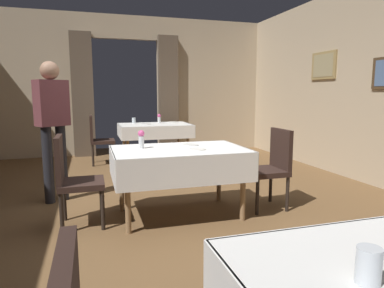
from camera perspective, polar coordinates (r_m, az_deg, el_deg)
ground at (r=3.85m, az=-3.88°, el=-11.95°), size 10.08×10.08×0.00m
wall_back at (r=7.74m, az=-10.96°, el=9.65°), size 6.40×0.27×3.00m
dining_table_mid at (r=3.70m, az=-2.14°, el=-2.28°), size 1.44×0.93×0.75m
dining_table_far at (r=6.66m, az=-6.24°, el=2.57°), size 1.37×0.94×0.75m
chair_mid_right at (r=4.10m, az=13.17°, el=-3.37°), size 0.44×0.44×0.93m
chair_mid_left at (r=3.63m, az=-19.33°, el=-5.17°), size 0.44×0.44×0.93m
chair_far_left at (r=6.69m, az=-15.45°, el=1.08°), size 0.44×0.44×0.93m
glass_near_b at (r=1.25m, az=27.47°, el=-17.65°), size 0.08×0.08×0.12m
flower_vase_mid at (r=3.71m, az=-8.49°, el=0.90°), size 0.07×0.07×0.20m
plate_mid_b at (r=3.91m, az=-0.24°, el=-0.13°), size 0.18×0.18×0.01m
plate_mid_c at (r=3.60m, az=0.82°, el=-0.86°), size 0.19×0.19×0.01m
flower_vase_far at (r=6.88m, az=-5.52°, el=4.34°), size 0.07×0.07×0.18m
plate_far_b at (r=6.59m, az=-7.77°, el=3.31°), size 0.20×0.20×0.01m
glass_far_c at (r=6.91m, az=-9.72°, el=3.91°), size 0.07×0.07×0.11m
plate_far_d at (r=7.02m, az=-3.24°, el=3.69°), size 0.21×0.21×0.01m
person_waiter_by_doorway at (r=4.48m, az=-22.32°, el=3.78°), size 0.42×0.37×1.72m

